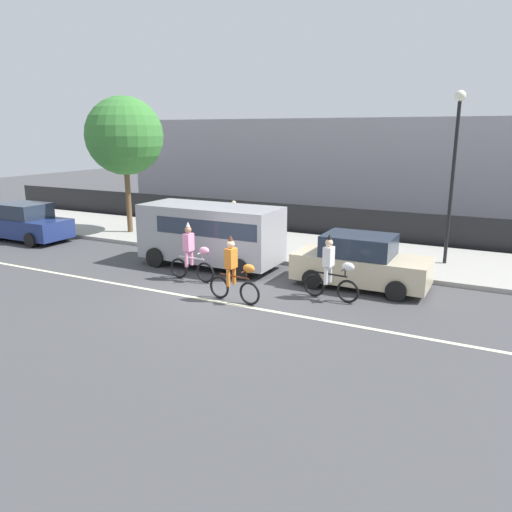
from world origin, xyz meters
name	(u,v)px	position (x,y,z in m)	size (l,w,h in m)	color
ground_plane	(221,296)	(0.00, 0.00, 0.00)	(80.00, 80.00, 0.00)	#424244
road_centre_line	(212,301)	(0.00, -0.50, 0.00)	(36.00, 0.14, 0.01)	beige
sidewalk_curb	(304,248)	(0.00, 6.50, 0.07)	(60.00, 5.00, 0.15)	#9E9B93
fence_line	(328,222)	(0.00, 9.40, 0.70)	(40.00, 0.08, 1.40)	black
building_backdrop	(364,166)	(-0.80, 18.00, 2.69)	(28.00, 8.00, 5.37)	#99939E
parade_cyclist_pink	(192,255)	(-1.64, 0.92, 0.84)	(1.72, 0.50, 1.92)	black
parade_cyclist_orange	(234,273)	(0.60, -0.27, 0.84)	(1.72, 0.50, 1.92)	black
parade_cyclist_zebra	(332,271)	(2.97, 1.15, 0.84)	(1.72, 0.50, 1.92)	black
parked_van_grey	(212,231)	(-1.97, 2.70, 1.28)	(5.00, 2.22, 2.18)	#99999E
parked_car_navy	(26,223)	(-11.62, 2.67, 0.78)	(4.10, 1.92, 1.64)	navy
parked_car_beige	(360,262)	(3.36, 2.73, 0.78)	(4.10, 1.92, 1.64)	beige
street_lamp_post	(455,153)	(5.42, 6.36, 3.99)	(0.36, 0.36, 5.86)	black
street_tree_near_lamp	(125,136)	(-8.34, 5.68, 4.48)	(3.45, 3.45, 6.07)	brown
pedestrian_onlooker	(234,218)	(-3.43, 6.80, 1.01)	(0.32, 0.20, 1.62)	#33333D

